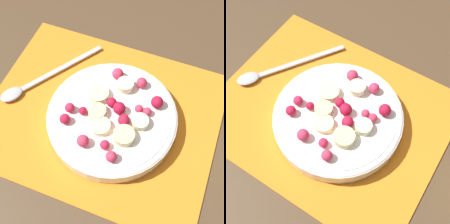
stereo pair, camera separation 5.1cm
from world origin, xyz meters
The scene contains 4 objects.
ground_plane centered at (0.00, 0.00, 0.00)m, with size 3.00×3.00×0.00m, color #4C3823.
placemat centered at (0.00, 0.00, 0.00)m, with size 0.40×0.33×0.01m.
fruit_bowl centered at (-0.02, 0.01, 0.02)m, with size 0.22×0.22×0.05m.
spoon centered at (0.14, -0.01, 0.01)m, with size 0.14×0.19×0.01m.
Camera 2 is at (-0.16, 0.22, 0.48)m, focal length 50.00 mm.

